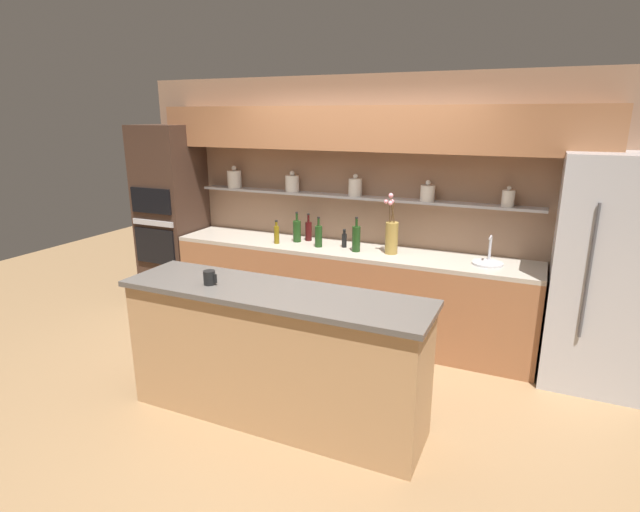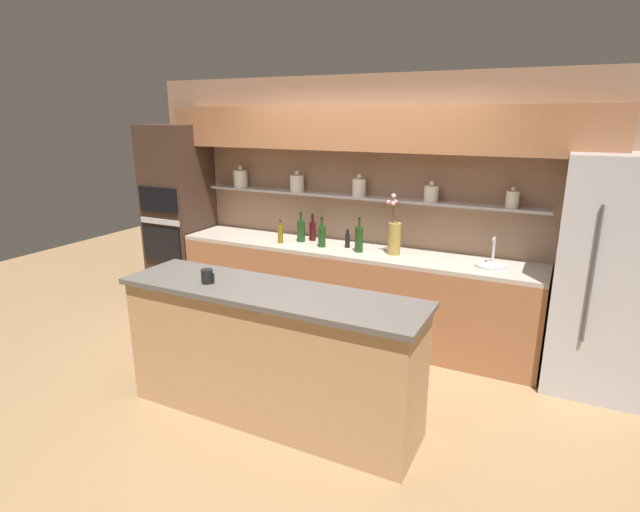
{
  "view_description": "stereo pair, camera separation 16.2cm",
  "coord_description": "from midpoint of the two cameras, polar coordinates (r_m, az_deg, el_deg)",
  "views": [
    {
      "loc": [
        1.68,
        -3.29,
        2.22
      ],
      "look_at": [
        -0.0,
        0.42,
        1.06
      ],
      "focal_mm": 28.0,
      "sensor_mm": 36.0,
      "label": 1
    },
    {
      "loc": [
        1.82,
        -3.22,
        2.22
      ],
      "look_at": [
        -0.0,
        0.42,
        1.06
      ],
      "focal_mm": 28.0,
      "sensor_mm": 36.0,
      "label": 2
    }
  ],
  "objects": [
    {
      "name": "ground_plane",
      "position": [
        4.31,
        -1.48,
        -15.11
      ],
      "size": [
        12.0,
        12.0,
        0.0
      ],
      "primitive_type": "plane",
      "color": "olive"
    },
    {
      "name": "back_wall_unit",
      "position": [
        5.14,
        6.48,
        8.3
      ],
      "size": [
        5.2,
        0.44,
        2.6
      ],
      "color": "#937056",
      "rests_on": "ground_plane"
    },
    {
      "name": "back_counter_unit",
      "position": [
        5.16,
        4.2,
        -4.09
      ],
      "size": [
        3.72,
        0.62,
        0.92
      ],
      "color": "#99603D",
      "rests_on": "ground_plane"
    },
    {
      "name": "island_counter",
      "position": [
        3.76,
        -4.43,
        -11.15
      ],
      "size": [
        2.29,
        0.61,
        1.02
      ],
      "color": "tan",
      "rests_on": "ground_plane"
    },
    {
      "name": "refrigerator",
      "position": [
        4.65,
        31.06,
        -2.06
      ],
      "size": [
        0.8,
        0.73,
        1.94
      ],
      "color": "#B7B7BC",
      "rests_on": "ground_plane"
    },
    {
      "name": "oven_tower",
      "position": [
        6.14,
        -15.06,
        4.4
      ],
      "size": [
        0.64,
        0.64,
        2.11
      ],
      "color": "#3D281E",
      "rests_on": "ground_plane"
    },
    {
      "name": "flower_vase",
      "position": [
        4.82,
        9.44,
        2.24
      ],
      "size": [
        0.14,
        0.13,
        0.59
      ],
      "color": "olive",
      "rests_on": "back_counter_unit"
    },
    {
      "name": "sink_fixture",
      "position": [
        4.7,
        19.89,
        -0.8
      ],
      "size": [
        0.27,
        0.27,
        0.25
      ],
      "color": "#B7B7BC",
      "rests_on": "back_counter_unit"
    },
    {
      "name": "bottle_wine_0",
      "position": [
        5.31,
        0.03,
        2.92
      ],
      "size": [
        0.07,
        0.07,
        0.29
      ],
      "color": "#380C0C",
      "rests_on": "back_counter_unit"
    },
    {
      "name": "bottle_wine_1",
      "position": [
        5.05,
        1.14,
        2.32
      ],
      "size": [
        0.07,
        0.07,
        0.31
      ],
      "color": "#193814",
      "rests_on": "back_counter_unit"
    },
    {
      "name": "bottle_sauce_2",
      "position": [
        5.04,
        4.09,
        1.85
      ],
      "size": [
        0.05,
        0.05,
        0.19
      ],
      "color": "black",
      "rests_on": "back_counter_unit"
    },
    {
      "name": "bottle_wine_3",
      "position": [
        5.27,
        -1.3,
        2.92
      ],
      "size": [
        0.08,
        0.08,
        0.32
      ],
      "color": "#193814",
      "rests_on": "back_counter_unit"
    },
    {
      "name": "bottle_wine_4",
      "position": [
        4.88,
        5.43,
        1.96
      ],
      "size": [
        0.08,
        0.08,
        0.34
      ],
      "color": "#193814",
      "rests_on": "back_counter_unit"
    },
    {
      "name": "bottle_oil_5",
      "position": [
        5.21,
        -3.65,
        2.56
      ],
      "size": [
        0.06,
        0.06,
        0.25
      ],
      "color": "brown",
      "rests_on": "back_counter_unit"
    },
    {
      "name": "coffee_mug",
      "position": [
        3.74,
        -11.57,
        -2.29
      ],
      "size": [
        0.11,
        0.09,
        0.1
      ],
      "color": "black",
      "rests_on": "island_counter"
    }
  ]
}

